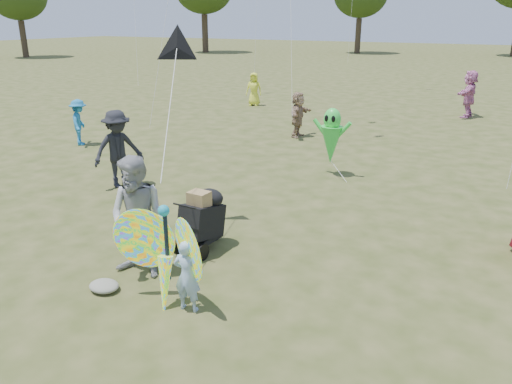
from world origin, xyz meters
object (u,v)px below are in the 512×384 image
child_girl (187,276)px  crowd_i (80,122)px  crowd_d (298,114)px  crowd_g (254,89)px  crowd_j (469,94)px  adult_man (138,218)px  crowd_b (118,149)px  butterfly_kite (165,257)px  alien_kite (331,138)px  jogging_stroller (203,216)px

child_girl → crowd_i: bearing=-45.7°
crowd_d → crowd_g: 6.61m
crowd_g → crowd_i: (-1.30, -9.27, -0.02)m
crowd_j → child_girl: bearing=1.5°
crowd_d → adult_man: bearing=-171.3°
child_girl → crowd_b: bearing=-48.4°
butterfly_kite → alien_kite: bearing=90.8°
crowd_i → alien_kite: alien_kite is taller
alien_kite → adult_man: bearing=-96.9°
crowd_b → crowd_d: bearing=13.8°
crowd_i → jogging_stroller: size_ratio=1.33×
crowd_i → crowd_j: (10.34, 10.82, 0.22)m
crowd_j → jogging_stroller: (-2.64, -15.35, -0.33)m
crowd_b → alien_kite: bearing=-24.7°
crowd_j → butterfly_kite: size_ratio=1.08×
child_girl → crowd_b: 5.89m
crowd_d → crowd_b: bearing=165.7°
crowd_i → butterfly_kite: butterfly_kite is taller
crowd_b → crowd_g: crowd_b is taller
alien_kite → crowd_b: bearing=-141.9°
crowd_d → crowd_j: size_ratio=0.81×
crowd_b → crowd_i: 4.77m
crowd_d → crowd_j: crowd_j is taller
alien_kite → crowd_d: bearing=124.4°
crowd_g → butterfly_kite: (6.94, -15.52, -0.01)m
crowd_b → crowd_d: crowd_b is taller
crowd_i → adult_man: bearing=-166.3°
adult_man → crowd_b: bearing=131.0°
child_girl → crowd_i: crowd_i is taller
child_girl → butterfly_kite: bearing=-10.6°
child_girl → adult_man: adult_man is taller
crowd_i → child_girl: bearing=-164.2°
child_girl → butterfly_kite: (-0.36, 0.01, 0.20)m
jogging_stroller → alien_kite: size_ratio=0.63×
child_girl → crowd_g: size_ratio=0.71×
child_girl → crowd_b: crowd_b is taller
child_girl → jogging_stroller: (-0.89, 1.74, 0.09)m
jogging_stroller → crowd_b: bearing=155.4°
jogging_stroller → crowd_i: bearing=152.8°
child_girl → crowd_j: (1.74, 17.08, 0.41)m
crowd_g → crowd_j: crowd_j is taller
crowd_j → jogging_stroller: crowd_j is taller
child_girl → crowd_d: size_ratio=0.69×
crowd_i → crowd_b: bearing=-160.9°
crowd_b → crowd_i: bearing=84.5°
crowd_b → crowd_j: crowd_j is taller
crowd_j → crowd_i: bearing=-36.4°
butterfly_kite → alien_kite: alien_kite is taller
child_girl → crowd_b: size_ratio=0.57×
adult_man → crowd_j: (2.98, 16.60, -0.03)m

